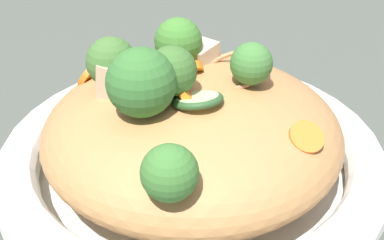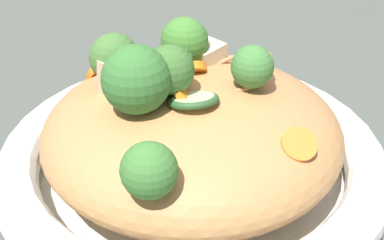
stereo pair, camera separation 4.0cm
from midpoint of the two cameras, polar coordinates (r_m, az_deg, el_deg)
The scene contains 7 objects.
ground_plane at distance 0.45m, azimuth 2.60°, elevation -8.38°, with size 3.00×3.00×0.00m, color #484F47.
serving_bowl at distance 0.43m, azimuth 2.70°, elevation -5.22°, with size 0.34×0.34×0.06m.
noodle_heap at distance 0.41m, azimuth 2.80°, elevation -1.08°, with size 0.25×0.25×0.10m.
broccoli_florets at distance 0.37m, azimuth -0.87°, elevation 5.29°, with size 0.20×0.16×0.08m.
carrot_coins at distance 0.40m, azimuth 3.92°, elevation 3.90°, with size 0.15×0.22×0.04m.
zucchini_slices at distance 0.38m, azimuth 1.05°, elevation 4.23°, with size 0.10×0.08×0.03m.
chicken_chunks at distance 0.40m, azimuth -2.01°, elevation 5.83°, with size 0.10×0.09×0.04m.
Camera 2 is at (-0.33, -0.08, 0.29)m, focal length 44.50 mm.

